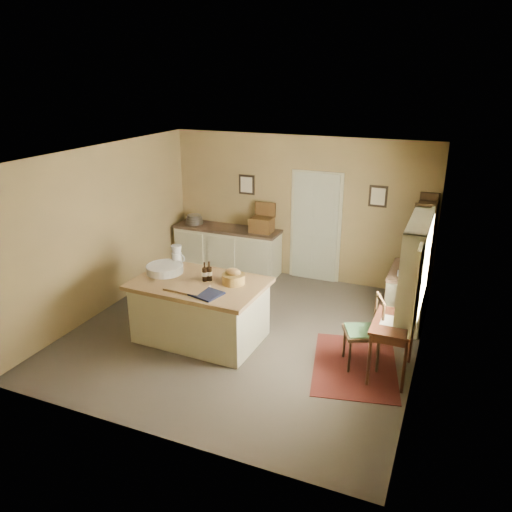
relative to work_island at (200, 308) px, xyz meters
The scene contains 16 objects.
ground 0.83m from the work_island, 35.22° to the left, with size 5.00×5.00×0.00m, color brown.
wall_back 3.07m from the work_island, 79.14° to the left, with size 5.00×0.10×2.70m, color olive.
wall_front 2.35m from the work_island, 75.26° to the right, with size 5.00×0.10×2.70m, color olive.
wall_left 2.17m from the work_island, 168.62° to the left, with size 0.10×5.00×2.70m, color olive.
wall_right 3.20m from the work_island, ahead, with size 0.10×5.00×2.70m, color olive.
ceiling 2.32m from the work_island, 35.22° to the left, with size 5.00×5.00×0.00m, color silver.
door 3.06m from the work_island, 72.45° to the left, with size 0.97×0.06×2.11m, color #ACAF93.
framed_prints 3.22m from the work_island, 75.26° to the left, with size 2.82×0.02×0.38m.
window 3.17m from the work_island, ahead, with size 0.25×1.99×1.12m.
work_island is the anchor object (origin of this frame).
sideboard 2.71m from the work_island, 106.88° to the left, with size 2.12×0.60×1.18m.
rug 2.36m from the work_island, ahead, with size 1.10×1.60×0.01m, color #521512.
writing_desk 2.76m from the work_island, ahead, with size 0.51×0.83×0.82m.
desk_chair 2.36m from the work_island, ahead, with size 0.46×0.46×0.99m, color black, non-canonical shape.
right_cabinet 3.21m from the work_island, 30.77° to the left, with size 0.56×1.00×0.99m.
shelving_unit 3.79m from the work_island, 39.47° to the left, with size 0.32×0.84×1.88m.
Camera 1 is at (2.76, -6.18, 3.74)m, focal length 35.00 mm.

